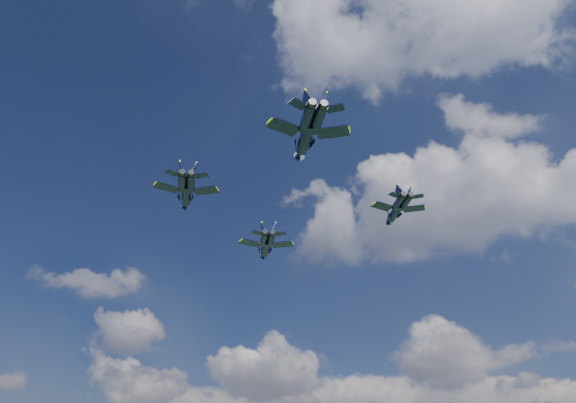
# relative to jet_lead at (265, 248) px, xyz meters

# --- Properties ---
(jet_lead) EXTENTS (11.93, 14.69, 3.68)m
(jet_lead) POSITION_rel_jet_lead_xyz_m (0.00, 0.00, 0.00)
(jet_lead) COLOR black
(jet_left) EXTENTS (12.59, 14.53, 3.72)m
(jet_left) POSITION_rel_jet_lead_xyz_m (-2.72, -25.16, 1.35)
(jet_left) COLOR black
(jet_right) EXTENTS (10.93, 13.16, 3.32)m
(jet_right) POSITION_rel_jet_lead_xyz_m (30.32, -2.11, 0.19)
(jet_right) COLOR black
(jet_slot) EXTENTS (14.08, 16.13, 4.14)m
(jet_slot) POSITION_rel_jet_lead_xyz_m (25.15, -30.88, 1.18)
(jet_slot) COLOR black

